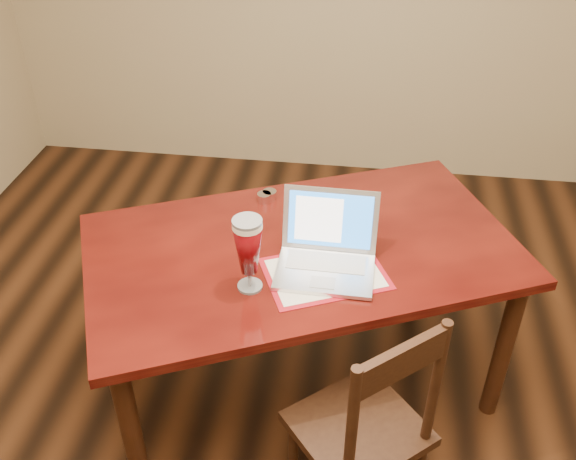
# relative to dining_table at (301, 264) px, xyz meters

# --- Properties ---
(room_shell) EXTENTS (4.51, 5.01, 2.71)m
(room_shell) POSITION_rel_dining_table_xyz_m (0.06, -0.47, 1.06)
(room_shell) COLOR tan
(room_shell) RESTS_ON ground
(dining_table) EXTENTS (1.91, 1.55, 1.08)m
(dining_table) POSITION_rel_dining_table_xyz_m (0.00, 0.00, 0.00)
(dining_table) COLOR #52110A
(dining_table) RESTS_ON ground
(dining_chair) EXTENTS (0.57, 0.57, 0.98)m
(dining_chair) POSITION_rel_dining_table_xyz_m (0.29, -0.58, -0.24)
(dining_chair) COLOR black
(dining_chair) RESTS_ON ground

